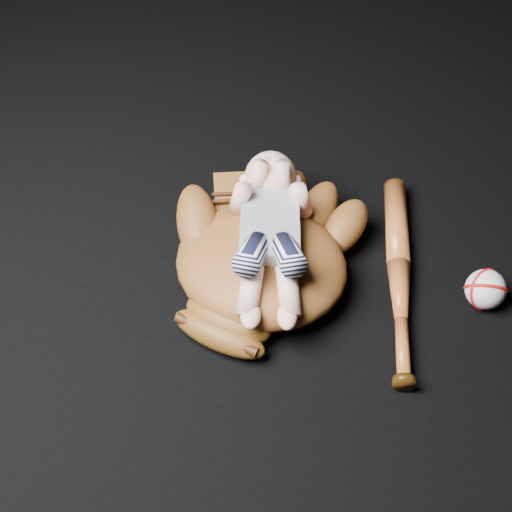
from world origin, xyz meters
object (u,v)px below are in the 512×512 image
at_px(newborn_baby, 270,235).
at_px(baseball_bat, 399,276).
at_px(baseball_glove, 261,258).
at_px(baseball, 486,289).

xyz_separation_m(newborn_baby, baseball_bat, (0.25, 0.01, -0.11)).
height_order(baseball_glove, baseball_bat, baseball_glove).
bearing_deg(baseball_glove, baseball, 21.56).
height_order(newborn_baby, baseball, newborn_baby).
xyz_separation_m(baseball_glove, baseball, (0.43, -0.02, -0.03)).
bearing_deg(newborn_baby, baseball_bat, -0.55).
relative_size(newborn_baby, baseball_bat, 0.78).
height_order(baseball_glove, baseball, baseball_glove).
distance_m(baseball_glove, baseball, 0.43).
distance_m(baseball_glove, baseball_bat, 0.27).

